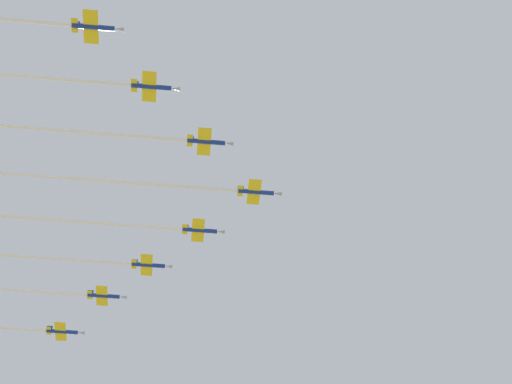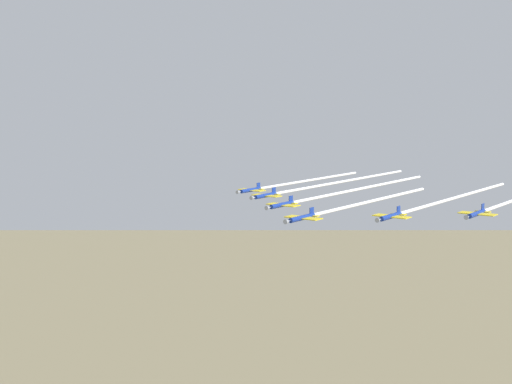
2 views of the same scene
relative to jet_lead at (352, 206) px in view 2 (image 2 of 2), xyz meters
name	(u,v)px [view 2 (image 2 of 2)]	position (x,y,z in m)	size (l,w,h in m)	color
jet_lead	(352,206)	(0.00, 0.00, 0.00)	(53.42, 42.68, 2.27)	navy
jet_port_inner	(440,202)	(-6.01, 22.40, -0.05)	(63.17, 50.42, 2.27)	navy
jet_starboard_inner	(343,192)	(-24.68, 1.97, 0.05)	(66.38, 52.97, 2.27)	navy
jet_starboard_outer	(326,185)	(-44.30, -0.07, -0.17)	(68.54, 54.68, 2.27)	navy
jet_port_trail	(292,183)	(-55.36, -8.91, -0.96)	(53.44, 42.69, 2.27)	navy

